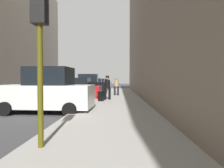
% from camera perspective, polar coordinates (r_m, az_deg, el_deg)
% --- Properties ---
extents(ground_plane, '(120.00, 120.00, 0.00)m').
position_cam_1_polar(ground_plane, '(11.14, -32.04, -7.24)').
color(ground_plane, '#38383A').
extents(sidewalk, '(4.00, 40.00, 0.15)m').
position_cam_1_polar(sidewalk, '(9.23, 0.82, -8.32)').
color(sidewalk, gray).
rests_on(sidewalk, ground_plane).
extents(parked_white_van, '(4.67, 2.20, 2.25)m').
position_cam_1_polar(parked_white_van, '(9.28, -20.46, -2.41)').
color(parked_white_van, silver).
rests_on(parked_white_van, ground_plane).
extents(parked_red_hatchback, '(4.23, 2.11, 1.79)m').
position_cam_1_polar(parked_red_hatchback, '(14.92, -11.64, -1.60)').
color(parked_red_hatchback, '#B2191E').
rests_on(parked_red_hatchback, ground_plane).
extents(parked_black_suv, '(4.66, 2.17, 2.25)m').
position_cam_1_polar(parked_black_suv, '(19.91, -8.12, -0.29)').
color(parked_black_suv, black).
rests_on(parked_black_suv, ground_plane).
extents(parked_dark_green_sedan, '(4.23, 2.11, 1.79)m').
position_cam_1_polar(parked_dark_green_sedan, '(25.10, -5.96, -0.33)').
color(parked_dark_green_sedan, '#193828').
rests_on(parked_dark_green_sedan, ground_plane).
extents(parked_silver_sedan, '(4.27, 2.19, 1.79)m').
position_cam_1_polar(parked_silver_sedan, '(30.24, -4.56, -0.02)').
color(parked_silver_sedan, '#B7BABF').
rests_on(parked_silver_sedan, ground_plane).
extents(parked_gray_coupe, '(4.21, 2.09, 1.79)m').
position_cam_1_polar(parked_gray_coupe, '(36.23, -3.44, 0.24)').
color(parked_gray_coupe, slate).
rests_on(parked_gray_coupe, ground_plane).
extents(fire_hydrant, '(0.42, 0.22, 0.70)m').
position_cam_1_polar(fire_hydrant, '(13.55, -5.30, -3.38)').
color(fire_hydrant, red).
rests_on(fire_hydrant, sidewalk).
extents(traffic_light, '(0.32, 0.32, 3.60)m').
position_cam_1_polar(traffic_light, '(4.29, -22.50, 16.37)').
color(traffic_light, '#514C0F').
rests_on(traffic_light, sidewalk).
extents(pedestrian_with_fedora, '(0.52, 0.46, 1.78)m').
position_cam_1_polar(pedestrian_with_fedora, '(12.99, -1.51, -0.76)').
color(pedestrian_with_fedora, black).
rests_on(pedestrian_with_fedora, sidewalk).
extents(pedestrian_in_tan_coat, '(0.52, 0.46, 1.71)m').
position_cam_1_polar(pedestrian_in_tan_coat, '(16.53, 1.44, -0.39)').
color(pedestrian_in_tan_coat, black).
rests_on(pedestrian_in_tan_coat, sidewalk).
extents(rolling_suitcase, '(0.43, 0.60, 1.04)m').
position_cam_1_polar(rolling_suitcase, '(12.29, -3.52, -3.91)').
color(rolling_suitcase, black).
rests_on(rolling_suitcase, sidewalk).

